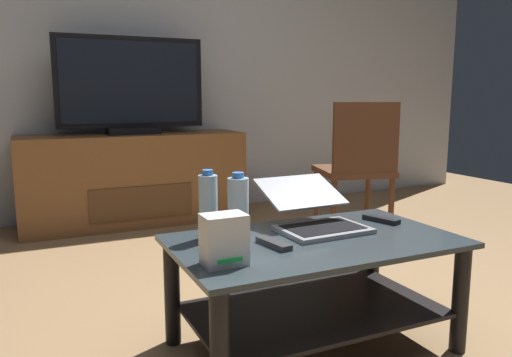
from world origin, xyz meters
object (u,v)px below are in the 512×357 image
(coffee_table, at_px, (314,274))
(router_box, at_px, (224,240))
(media_cabinet, at_px, (134,179))
(laptop, at_px, (314,213))
(water_bottle_near, at_px, (208,207))
(television, at_px, (131,88))
(dining_chair, at_px, (358,164))
(water_bottle_far, at_px, (238,210))
(tv_remote, at_px, (274,243))
(cell_phone, at_px, (239,229))
(soundbar_remote, at_px, (381,219))

(coffee_table, distance_m, router_box, 0.48)
(media_cabinet, height_order, laptop, media_cabinet)
(water_bottle_near, bearing_deg, laptop, -3.49)
(television, xyz_separation_m, dining_chair, (1.20, -1.10, -0.49))
(dining_chair, relative_size, water_bottle_far, 3.55)
(dining_chair, bearing_deg, laptop, -133.92)
(media_cabinet, xyz_separation_m, water_bottle_far, (-0.06, -2.13, 0.21))
(tv_remote, bearing_deg, television, 81.38)
(television, xyz_separation_m, water_bottle_near, (-0.14, -2.01, -0.46))
(water_bottle_near, bearing_deg, water_bottle_far, -52.29)
(dining_chair, distance_m, tv_remote, 1.60)
(cell_phone, distance_m, soundbar_remote, 0.60)
(media_cabinet, xyz_separation_m, router_box, (-0.19, -2.32, 0.17))
(water_bottle_far, xyz_separation_m, cell_phone, (0.07, 0.16, -0.12))
(laptop, distance_m, router_box, 0.55)
(dining_chair, distance_m, water_bottle_far, 1.62)
(television, bearing_deg, tv_remote, -88.96)
(coffee_table, bearing_deg, router_box, -163.06)
(media_cabinet, relative_size, dining_chair, 1.77)
(television, relative_size, tv_remote, 6.58)
(laptop, bearing_deg, water_bottle_far, -168.42)
(water_bottle_far, distance_m, tv_remote, 0.17)
(laptop, height_order, soundbar_remote, laptop)
(coffee_table, xyz_separation_m, media_cabinet, (-0.22, 2.20, 0.05))
(dining_chair, relative_size, cell_phone, 6.49)
(router_box, relative_size, cell_phone, 1.15)
(television, relative_size, water_bottle_far, 4.11)
(water_bottle_far, height_order, cell_phone, water_bottle_far)
(coffee_table, xyz_separation_m, water_bottle_near, (-0.36, 0.16, 0.26))
(water_bottle_near, height_order, soundbar_remote, water_bottle_near)
(water_bottle_far, bearing_deg, soundbar_remote, 3.11)
(cell_phone, relative_size, soundbar_remote, 0.88)
(laptop, height_order, router_box, laptop)
(laptop, height_order, tv_remote, laptop)
(coffee_table, xyz_separation_m, television, (-0.22, 2.17, 0.72))
(tv_remote, height_order, soundbar_remote, same)
(television, bearing_deg, dining_chair, -42.38)
(router_box, bearing_deg, television, 85.37)
(router_box, distance_m, water_bottle_near, 0.29)
(laptop, distance_m, water_bottle_near, 0.44)
(dining_chair, bearing_deg, media_cabinet, 137.06)
(tv_remote, xyz_separation_m, soundbar_remote, (0.56, 0.12, 0.00))
(water_bottle_near, distance_m, water_bottle_far, 0.13)
(television, bearing_deg, router_box, -94.63)
(laptop, xyz_separation_m, soundbar_remote, (0.31, -0.04, -0.05))
(coffee_table, distance_m, dining_chair, 1.48)
(dining_chair, height_order, water_bottle_far, dining_chair)
(router_box, height_order, tv_remote, router_box)
(router_box, relative_size, water_bottle_far, 0.63)
(dining_chair, xyz_separation_m, soundbar_remote, (-0.60, -0.98, -0.08))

